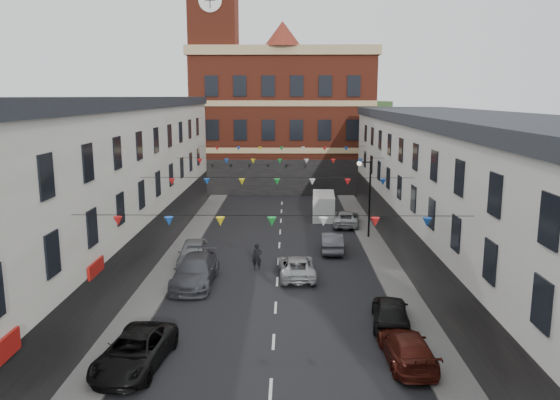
# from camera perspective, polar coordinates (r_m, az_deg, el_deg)

# --- Properties ---
(ground) EXTENTS (160.00, 160.00, 0.00)m
(ground) POSITION_cam_1_polar(r_m,az_deg,el_deg) (28.69, -0.46, -11.19)
(ground) COLOR black
(ground) RESTS_ON ground
(pavement_left) EXTENTS (1.80, 64.00, 0.15)m
(pavement_left) POSITION_cam_1_polar(r_m,az_deg,el_deg) (31.43, -13.23, -9.34)
(pavement_left) COLOR #605E5B
(pavement_left) RESTS_ON ground
(pavement_right) EXTENTS (1.80, 64.00, 0.15)m
(pavement_right) POSITION_cam_1_polar(r_m,az_deg,el_deg) (31.15, 12.60, -9.49)
(pavement_right) COLOR #605E5B
(pavement_right) RESTS_ON ground
(terrace_left) EXTENTS (8.40, 56.00, 10.70)m
(terrace_left) POSITION_cam_1_polar(r_m,az_deg,el_deg) (30.74, -22.97, -0.17)
(terrace_left) COLOR beige
(terrace_left) RESTS_ON ground
(terrace_right) EXTENTS (8.40, 56.00, 9.70)m
(terrace_right) POSITION_cam_1_polar(r_m,az_deg,el_deg) (30.34, 22.42, -1.22)
(terrace_right) COLOR beige
(terrace_right) RESTS_ON ground
(civic_building) EXTENTS (20.60, 13.30, 18.50)m
(civic_building) POSITION_cam_1_polar(r_m,az_deg,el_deg) (64.60, 0.31, 8.48)
(civic_building) COLOR maroon
(civic_building) RESTS_ON ground
(clock_tower) EXTENTS (5.60, 5.60, 30.00)m
(clock_tower) POSITION_cam_1_polar(r_m,az_deg,el_deg) (62.27, -6.86, 14.57)
(clock_tower) COLOR maroon
(clock_tower) RESTS_ON ground
(distant_hill) EXTENTS (40.00, 14.00, 10.00)m
(distant_hill) POSITION_cam_1_polar(r_m,az_deg,el_deg) (88.90, -2.13, 7.08)
(distant_hill) COLOR #315025
(distant_hill) RESTS_ON ground
(street_lamp) EXTENTS (1.10, 0.36, 6.00)m
(street_lamp) POSITION_cam_1_polar(r_m,az_deg,el_deg) (41.59, 9.04, 1.20)
(street_lamp) COLOR black
(street_lamp) RESTS_ON ground
(car_left_c) EXTENTS (2.83, 5.19, 1.38)m
(car_left_c) POSITION_cam_1_polar(r_m,az_deg,el_deg) (23.39, -14.94, -15.03)
(car_left_c) COLOR black
(car_left_c) RESTS_ON ground
(car_left_d) EXTENTS (2.36, 5.62, 1.62)m
(car_left_d) POSITION_cam_1_polar(r_m,az_deg,el_deg) (32.12, -8.84, -7.34)
(car_left_d) COLOR #44464D
(car_left_d) RESTS_ON ground
(car_left_e) EXTENTS (2.14, 4.70, 1.56)m
(car_left_e) POSITION_cam_1_polar(r_m,az_deg,el_deg) (35.94, -9.03, -5.43)
(car_left_e) COLOR gray
(car_left_e) RESTS_ON ground
(car_right_c) EXTENTS (1.97, 4.50, 1.29)m
(car_right_c) POSITION_cam_1_polar(r_m,az_deg,el_deg) (23.58, 13.14, -14.85)
(car_right_c) COLOR #4E170F
(car_right_c) RESTS_ON ground
(car_right_d) EXTENTS (2.18, 4.34, 1.42)m
(car_right_d) POSITION_cam_1_polar(r_m,az_deg,el_deg) (26.84, 11.48, -11.37)
(car_right_d) COLOR black
(car_right_d) RESTS_ON ground
(car_right_e) EXTENTS (1.61, 4.24, 1.38)m
(car_right_e) POSITION_cam_1_polar(r_m,az_deg,el_deg) (38.56, 5.44, -4.37)
(car_right_e) COLOR #515159
(car_right_e) RESTS_ON ground
(car_right_f) EXTENTS (2.59, 4.77, 1.27)m
(car_right_f) POSITION_cam_1_polar(r_m,az_deg,el_deg) (46.23, 6.90, -1.92)
(car_right_f) COLOR #B3B6B8
(car_right_f) RESTS_ON ground
(moving_car) EXTENTS (2.33, 4.69, 1.28)m
(moving_car) POSITION_cam_1_polar(r_m,az_deg,el_deg) (33.12, 1.75, -6.97)
(moving_car) COLOR #A3A7AA
(moving_car) RESTS_ON ground
(white_van) EXTENTS (2.14, 5.00, 2.17)m
(white_van) POSITION_cam_1_polar(r_m,az_deg,el_deg) (48.98, 4.56, -0.61)
(white_van) COLOR silver
(white_van) RESTS_ON ground
(pedestrian) EXTENTS (0.62, 0.42, 1.68)m
(pedestrian) POSITION_cam_1_polar(r_m,az_deg,el_deg) (34.40, -2.41, -5.95)
(pedestrian) COLOR black
(pedestrian) RESTS_ON ground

